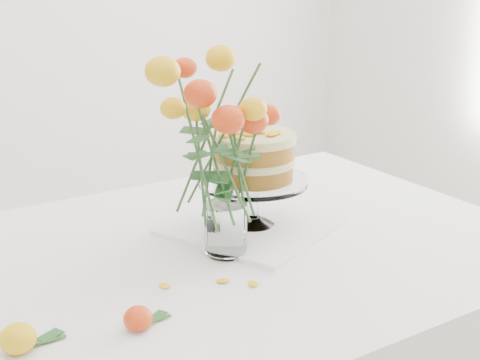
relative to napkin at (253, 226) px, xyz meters
name	(u,v)px	position (x,y,z in m)	size (l,w,h in m)	color
table	(197,289)	(-0.17, -0.05, -0.09)	(1.43, 0.93, 0.76)	tan
napkin	(253,226)	(0.00, 0.00, 0.00)	(0.32, 0.32, 0.01)	white
cake_stand	(253,161)	(0.00, 0.00, 0.15)	(0.24, 0.24, 0.22)	white
rose_vase	(225,132)	(-0.12, -0.09, 0.25)	(0.36, 0.36, 0.43)	white
loose_rose_near	(18,338)	(-0.57, -0.22, 0.02)	(0.10, 0.06, 0.05)	yellow
loose_rose_far	(138,318)	(-0.39, -0.26, 0.01)	(0.09, 0.05, 0.04)	red
stray_petal_a	(165,286)	(-0.29, -0.15, 0.00)	(0.03, 0.02, 0.00)	yellow
stray_petal_b	(223,281)	(-0.19, -0.19, 0.00)	(0.03, 0.02, 0.00)	yellow
stray_petal_c	(253,284)	(-0.15, -0.23, 0.00)	(0.03, 0.02, 0.00)	yellow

